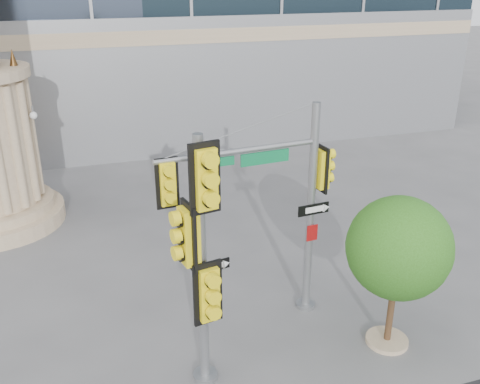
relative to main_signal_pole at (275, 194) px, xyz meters
name	(u,v)px	position (x,y,z in m)	size (l,w,h in m)	color
ground	(258,359)	(-0.87, -1.39, -3.21)	(120.00, 120.00, 0.00)	#545456
main_signal_pole	(275,194)	(0.00, 0.00, 0.00)	(4.02, 0.71, 5.17)	slate
secondary_signal_pole	(201,250)	(-2.12, -1.74, -0.14)	(0.95, 0.69, 5.23)	slate
street_tree	(400,251)	(2.14, -1.75, -0.89)	(2.26, 2.21, 3.53)	tan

